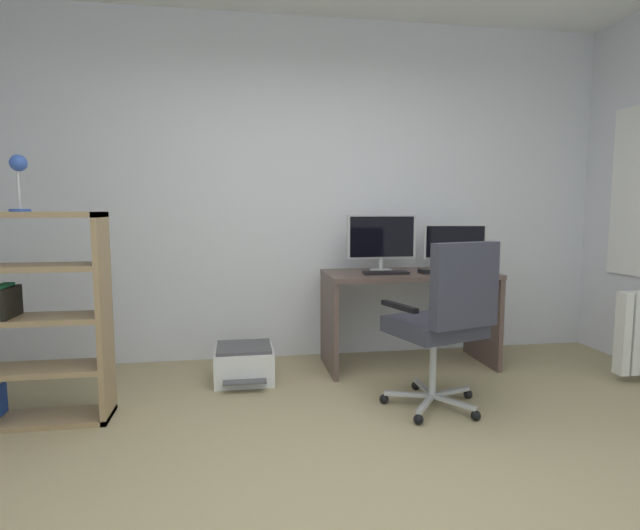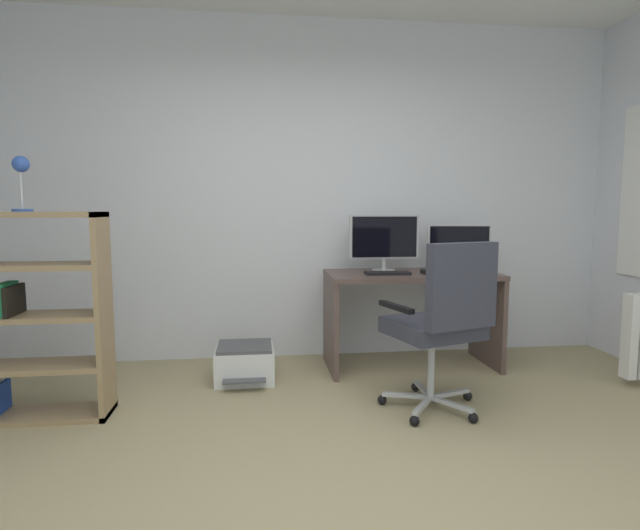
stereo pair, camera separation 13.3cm
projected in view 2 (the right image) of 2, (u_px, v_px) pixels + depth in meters
ground_plane at (350, 510)px, 2.11m from camera, size 5.26×4.49×0.02m
wall_back at (301, 191)px, 4.22m from camera, size 5.26×0.10×2.78m
desk at (411, 299)px, 3.95m from camera, size 1.31×0.63×0.75m
monitor_main at (384, 239)px, 3.99m from camera, size 0.56×0.18×0.45m
monitor_secondary at (459, 244)px, 4.07m from camera, size 0.50×0.18×0.37m
keyboard at (387, 273)px, 3.81m from camera, size 0.35×0.15×0.02m
computer_mouse at (427, 272)px, 3.83m from camera, size 0.07×0.11×0.03m
office_chair at (442, 317)px, 3.01m from camera, size 0.64×0.68×1.05m
bookshelf at (4, 320)px, 2.93m from camera, size 0.93×0.28×1.23m
desk_lamp at (21, 174)px, 2.86m from camera, size 0.11×0.11×0.31m
printer at (245, 363)px, 3.68m from camera, size 0.42×0.48×0.26m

